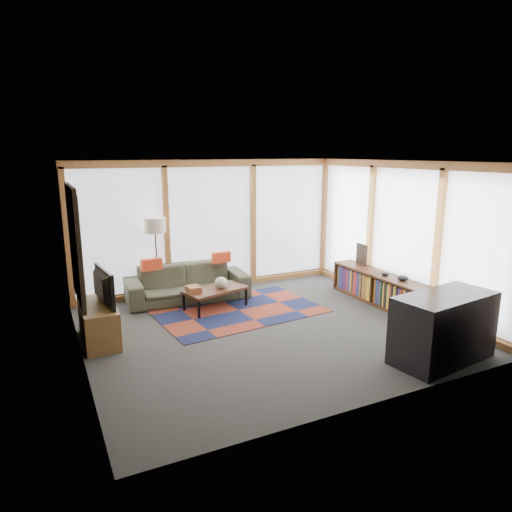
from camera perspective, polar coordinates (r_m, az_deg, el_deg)
name	(u,v)px	position (r m, az deg, el deg)	size (l,w,h in m)	color
ground	(267,328)	(7.35, 1.38, -9.02)	(5.50, 5.50, 0.00)	#32322F
room_envelope	(278,226)	(7.65, 2.81, 3.82)	(5.52, 5.02, 2.62)	#3F352D
rug	(238,310)	(8.12, -2.21, -6.82)	(2.80, 1.80, 0.01)	maroon
sofa	(188,283)	(8.71, -8.56, -3.36)	(2.26, 0.88, 0.66)	#3A3B2B
pillow_left	(152,264)	(8.43, -12.93, -1.03)	(0.37, 0.11, 0.21)	red
pillow_right	(221,257)	(8.81, -4.37, -0.16)	(0.36, 0.11, 0.20)	red
floor_lamp	(157,259)	(8.72, -12.33, -0.41)	(0.39, 0.39, 1.57)	#302018
coffee_table	(216,299)	(8.21, -5.08, -5.32)	(1.11, 0.55, 0.37)	#362312
book_stack	(194,289)	(8.03, -7.82, -4.09)	(0.22, 0.28, 0.09)	brown
vase	(221,283)	(8.15, -4.38, -3.34)	(0.24, 0.24, 0.20)	beige
bookshelf	(379,288)	(8.73, 15.13, -3.93)	(0.41, 2.28, 0.57)	#362312
bowl_a	(403,278)	(8.29, 17.88, -2.60)	(0.19, 0.19, 0.10)	black
bowl_b	(385,274)	(8.52, 15.84, -2.13)	(0.15, 0.15, 0.07)	black
shelf_picture	(362,254)	(9.23, 13.07, 0.22)	(0.04, 0.31, 0.41)	black
tv_console	(99,323)	(7.17, -19.08, -7.93)	(0.47, 1.13, 0.57)	brown
television	(98,287)	(7.00, -19.14, -3.70)	(0.92, 0.12, 0.53)	black
bar_counter	(443,328)	(6.63, 22.38, -8.28)	(1.45, 0.67, 0.92)	black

